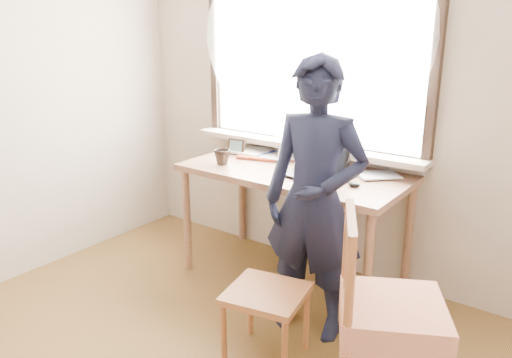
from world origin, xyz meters
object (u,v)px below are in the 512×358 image
Objects in this scene: laptop at (318,167)px; side_chair at (388,320)px; person at (315,201)px; mug_dark at (222,157)px; work_chair at (266,301)px; desk at (294,182)px; mug_white at (286,155)px.

side_chair is at bearing -45.38° from laptop.
mug_dark is at bearing 155.31° from person.
person is (0.05, 0.40, 0.47)m from work_chair.
laptop reaches higher than desk.
side_chair is 0.62× the size of person.
work_chair is at bearing -61.74° from mug_white.
desk is at bearing 21.31° from mug_dark.
side_chair is at bearing -40.41° from desk.
laptop reaches higher than work_chair.
mug_dark is (-0.68, -0.16, -0.01)m from laptop.
mug_white reaches higher than work_chair.
laptop is 1.28m from side_chair.
laptop is 1.00m from work_chair.
mug_dark is at bearing -166.66° from laptop.
mug_dark is 1.20m from work_chair.
desk is 0.94× the size of person.
laptop is 0.48m from person.
side_chair is at bearing -4.40° from work_chair.
mug_dark reaches higher than work_chair.
laptop reaches higher than mug_white.
mug_white is at bearing 137.55° from desk.
desk is 1.00m from work_chair.
person is at bearing 82.57° from work_chair.
mug_white is 0.07× the size of person.
mug_dark is 0.11× the size of side_chair.
side_chair is (0.86, -0.87, -0.36)m from laptop.
person is at bearing 144.80° from side_chair.
mug_dark is (-0.31, -0.35, 0.01)m from mug_white.
desk is 13.39× the size of mug_white.
laptop is 0.41× the size of side_chair.
desk is at bearing 139.59° from side_chair.
desk is 0.62m from person.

